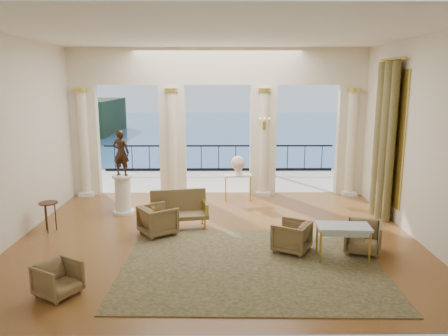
{
  "coord_description": "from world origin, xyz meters",
  "views": [
    {
      "loc": [
        0.08,
        -9.59,
        3.56
      ],
      "look_at": [
        0.16,
        0.6,
        1.49
      ],
      "focal_mm": 35.0,
      "sensor_mm": 36.0,
      "label": 1
    }
  ],
  "objects_px": {
    "armchair_a": "(58,278)",
    "pedestal": "(123,195)",
    "settee": "(179,209)",
    "game_table": "(343,229)",
    "side_table": "(48,206)",
    "console_table": "(238,179)",
    "armchair_b": "(363,236)",
    "armchair_d": "(158,219)",
    "statue": "(121,153)",
    "armchair_c": "(292,235)"
  },
  "relations": [
    {
      "from": "armchair_c",
      "to": "statue",
      "type": "bearing_deg",
      "value": -93.85
    },
    {
      "from": "side_table",
      "to": "pedestal",
      "type": "bearing_deg",
      "value": 44.47
    },
    {
      "from": "pedestal",
      "to": "console_table",
      "type": "bearing_deg",
      "value": 21.64
    },
    {
      "from": "statue",
      "to": "side_table",
      "type": "distance_m",
      "value": 2.29
    },
    {
      "from": "armchair_a",
      "to": "pedestal",
      "type": "bearing_deg",
      "value": 30.41
    },
    {
      "from": "console_table",
      "to": "side_table",
      "type": "height_order",
      "value": "console_table"
    },
    {
      "from": "armchair_a",
      "to": "console_table",
      "type": "relative_size",
      "value": 0.74
    },
    {
      "from": "settee",
      "to": "armchair_d",
      "type": "bearing_deg",
      "value": -139.62
    },
    {
      "from": "settee",
      "to": "console_table",
      "type": "bearing_deg",
      "value": 46.25
    },
    {
      "from": "armchair_a",
      "to": "side_table",
      "type": "xyz_separation_m",
      "value": [
        -1.36,
        3.18,
        0.29
      ]
    },
    {
      "from": "console_table",
      "to": "game_table",
      "type": "bearing_deg",
      "value": -74.49
    },
    {
      "from": "armchair_a",
      "to": "side_table",
      "type": "distance_m",
      "value": 3.47
    },
    {
      "from": "armchair_d",
      "to": "pedestal",
      "type": "distance_m",
      "value": 2.04
    },
    {
      "from": "armchair_d",
      "to": "game_table",
      "type": "relative_size",
      "value": 0.71
    },
    {
      "from": "side_table",
      "to": "armchair_b",
      "type": "bearing_deg",
      "value": -11.02
    },
    {
      "from": "statue",
      "to": "armchair_b",
      "type": "bearing_deg",
      "value": 165.98
    },
    {
      "from": "armchair_b",
      "to": "pedestal",
      "type": "xyz_separation_m",
      "value": [
        -5.6,
        2.8,
        0.14
      ]
    },
    {
      "from": "armchair_c",
      "to": "side_table",
      "type": "relative_size",
      "value": 1.0
    },
    {
      "from": "statue",
      "to": "console_table",
      "type": "bearing_deg",
      "value": -145.85
    },
    {
      "from": "console_table",
      "to": "pedestal",
      "type": "bearing_deg",
      "value": -166.52
    },
    {
      "from": "statue",
      "to": "side_table",
      "type": "height_order",
      "value": "statue"
    },
    {
      "from": "armchair_c",
      "to": "statue",
      "type": "xyz_separation_m",
      "value": [
        -4.12,
        2.71,
        1.31
      ]
    },
    {
      "from": "armchair_b",
      "to": "statue",
      "type": "relative_size",
      "value": 0.6
    },
    {
      "from": "armchair_a",
      "to": "statue",
      "type": "distance_m",
      "value": 4.79
    },
    {
      "from": "armchair_c",
      "to": "settee",
      "type": "bearing_deg",
      "value": -92.83
    },
    {
      "from": "pedestal",
      "to": "statue",
      "type": "relative_size",
      "value": 0.86
    },
    {
      "from": "armchair_b",
      "to": "statue",
      "type": "height_order",
      "value": "statue"
    },
    {
      "from": "game_table",
      "to": "statue",
      "type": "bearing_deg",
      "value": 152.57
    },
    {
      "from": "armchair_d",
      "to": "settee",
      "type": "relative_size",
      "value": 0.53
    },
    {
      "from": "armchair_a",
      "to": "pedestal",
      "type": "relative_size",
      "value": 0.61
    },
    {
      "from": "armchair_a",
      "to": "armchair_c",
      "type": "height_order",
      "value": "armchair_c"
    },
    {
      "from": "armchair_b",
      "to": "console_table",
      "type": "relative_size",
      "value": 0.85
    },
    {
      "from": "game_table",
      "to": "settee",
      "type": "bearing_deg",
      "value": 154.07
    },
    {
      "from": "settee",
      "to": "game_table",
      "type": "bearing_deg",
      "value": -41.08
    },
    {
      "from": "console_table",
      "to": "side_table",
      "type": "xyz_separation_m",
      "value": [
        -4.6,
        -2.67,
        -0.04
      ]
    },
    {
      "from": "armchair_a",
      "to": "settee",
      "type": "relative_size",
      "value": 0.44
    },
    {
      "from": "armchair_d",
      "to": "pedestal",
      "type": "height_order",
      "value": "pedestal"
    },
    {
      "from": "armchair_c",
      "to": "settee",
      "type": "relative_size",
      "value": 0.49
    },
    {
      "from": "armchair_d",
      "to": "armchair_c",
      "type": "bearing_deg",
      "value": -144.17
    },
    {
      "from": "armchair_a",
      "to": "armchair_c",
      "type": "relative_size",
      "value": 0.9
    },
    {
      "from": "armchair_b",
      "to": "game_table",
      "type": "relative_size",
      "value": 0.68
    },
    {
      "from": "armchair_b",
      "to": "game_table",
      "type": "bearing_deg",
      "value": -126.66
    },
    {
      "from": "armchair_a",
      "to": "armchair_d",
      "type": "height_order",
      "value": "armchair_d"
    },
    {
      "from": "armchair_b",
      "to": "settee",
      "type": "relative_size",
      "value": 0.51
    },
    {
      "from": "console_table",
      "to": "armchair_b",
      "type": "bearing_deg",
      "value": -66.97
    },
    {
      "from": "pedestal",
      "to": "side_table",
      "type": "relative_size",
      "value": 1.48
    },
    {
      "from": "console_table",
      "to": "side_table",
      "type": "distance_m",
      "value": 5.32
    },
    {
      "from": "console_table",
      "to": "settee",
      "type": "bearing_deg",
      "value": -131.11
    },
    {
      "from": "armchair_b",
      "to": "armchair_d",
      "type": "distance_m",
      "value": 4.57
    },
    {
      "from": "console_table",
      "to": "side_table",
      "type": "relative_size",
      "value": 1.21
    }
  ]
}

